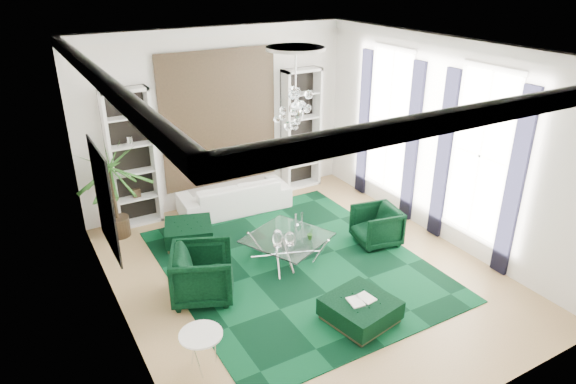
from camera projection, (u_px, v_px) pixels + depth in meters
floor at (303, 273)px, 8.94m from camera, size 6.00×7.00×0.02m
ceiling at (306, 48)px, 7.38m from camera, size 6.00×7.00×0.02m
wall_back at (219, 118)px, 10.94m from camera, size 6.00×0.02×3.80m
wall_front at (479, 279)px, 5.38m from camera, size 6.00×0.02×3.80m
wall_left at (111, 213)px, 6.79m from camera, size 0.02×7.00×3.80m
wall_right at (442, 141)px, 9.53m from camera, size 0.02×7.00×3.80m
crown_molding at (306, 56)px, 7.42m from camera, size 6.00×7.00×0.18m
ceiling_medallion at (296, 48)px, 7.63m from camera, size 0.90×0.90×0.05m
tapestry at (219, 119)px, 10.90m from camera, size 2.50×0.06×2.80m
shelving_left at (132, 159)px, 10.10m from camera, size 0.90×0.38×2.80m
shelving_right at (301, 130)px, 11.87m from camera, size 0.90×0.38×2.80m
painting at (105, 200)px, 7.31m from camera, size 0.04×1.30×1.60m
window_near at (480, 156)px, 8.81m from camera, size 0.03×1.10×2.90m
curtain_near_a at (515, 185)px, 8.28m from camera, size 0.07×0.30×3.25m
curtain_near_b at (443, 156)px, 9.51m from camera, size 0.07×0.30×3.25m
window_far at (389, 122)px, 10.71m from camera, size 0.03×1.10×2.90m
curtain_far_a at (412, 144)px, 10.18m from camera, size 0.07×0.30×3.25m
curtain_far_b at (364, 124)px, 11.41m from camera, size 0.07×0.30×3.25m
rug at (294, 264)px, 9.17m from camera, size 4.20×5.00×0.02m
sofa at (234, 196)px, 11.05m from camera, size 2.41×1.07×0.69m
armchair_left at (203, 273)px, 8.12m from camera, size 1.25×1.23×0.87m
armchair_right at (376, 226)px, 9.74m from camera, size 0.94×0.92×0.73m
coffee_table at (287, 248)px, 9.28m from camera, size 1.70×1.70×0.44m
ottoman_side at (189, 233)px, 9.83m from camera, size 1.10×1.10×0.39m
ottoman_front at (360, 311)px, 7.66m from camera, size 1.09×1.09×0.37m
book at (361, 300)px, 7.58m from camera, size 0.41×0.27×0.03m
side_table at (202, 351)px, 6.73m from camera, size 0.68×0.68×0.55m
palm at (112, 181)px, 9.68m from camera, size 1.79×1.79×2.35m
chandelier at (295, 109)px, 8.01m from camera, size 1.07×1.07×0.74m
table_plant at (311, 233)px, 9.08m from camera, size 0.13×0.11×0.22m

